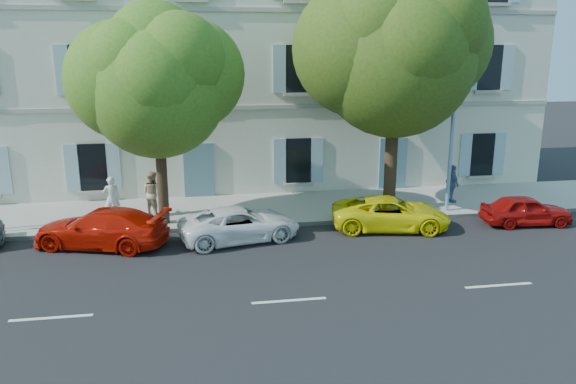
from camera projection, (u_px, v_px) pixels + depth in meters
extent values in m
plane|color=black|center=(269.00, 249.00, 18.69)|extent=(90.00, 90.00, 0.00)
cube|color=#A09E96|center=(255.00, 209.00, 22.92)|extent=(36.00, 4.50, 0.15)
cube|color=#9E998E|center=(261.00, 225.00, 20.85)|extent=(36.00, 0.16, 0.16)
cube|color=beige|center=(241.00, 58.00, 26.92)|extent=(28.00, 7.00, 12.00)
imported|color=#BA1305|center=(101.00, 228.00, 18.75)|extent=(4.81, 3.09, 1.30)
imported|color=white|center=(240.00, 224.00, 19.39)|extent=(4.50, 2.77, 1.16)
imported|color=yellow|center=(391.00, 213.00, 20.58)|extent=(4.59, 2.71, 1.20)
imported|color=#960B09|center=(526.00, 210.00, 21.09)|extent=(3.40, 1.57, 1.13)
cylinder|color=#3A2819|center=(162.00, 182.00, 20.56)|extent=(0.39, 0.39, 3.11)
ellipsoid|color=#4D7D20|center=(157.00, 88.00, 19.70)|extent=(4.97, 4.97, 5.47)
cylinder|color=#3A2819|center=(391.00, 165.00, 22.16)|extent=(0.49, 0.49, 3.70)
ellipsoid|color=#425F18|center=(396.00, 58.00, 21.13)|extent=(6.01, 6.01, 6.61)
cylinder|color=#7293BF|center=(453.00, 118.00, 21.61)|extent=(0.15, 0.15, 7.38)
cylinder|color=#7293BF|center=(469.00, 18.00, 20.06)|extent=(0.17, 1.29, 0.09)
cube|color=#383A3D|center=(477.00, 21.00, 19.48)|extent=(0.26, 0.43, 0.17)
imported|color=silver|center=(112.00, 198.00, 21.13)|extent=(0.67, 0.49, 1.67)
imported|color=tan|center=(152.00, 193.00, 21.71)|extent=(1.08, 1.04, 1.75)
imported|color=#4B628A|center=(452.00, 184.00, 23.55)|extent=(0.46, 0.96, 1.59)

